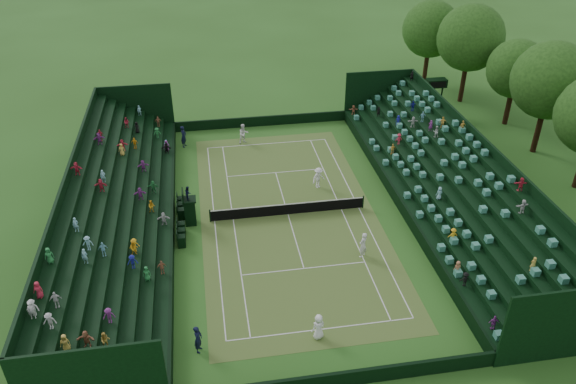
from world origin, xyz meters
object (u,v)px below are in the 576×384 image
at_px(tennis_net, 288,209).
at_px(umpire_chair, 189,208).
at_px(player_near_west, 319,327).
at_px(player_near_east, 363,245).
at_px(player_far_east, 318,178).
at_px(player_far_west, 244,134).

relative_size(tennis_net, umpire_chair, 3.68).
xyz_separation_m(tennis_net, player_near_west, (-0.34, -12.45, 0.30)).
xyz_separation_m(tennis_net, player_near_east, (4.12, -5.75, 0.42)).
relative_size(tennis_net, player_far_east, 6.57).
bearing_deg(player_far_west, player_near_east, -90.00).
height_order(player_near_east, player_far_east, player_near_east).
relative_size(player_near_west, player_far_east, 0.94).
xyz_separation_m(tennis_net, player_far_east, (3.05, 3.51, 0.36)).
bearing_deg(player_far_west, tennis_net, -99.29).
height_order(player_far_west, player_far_east, player_far_west).
bearing_deg(tennis_net, player_far_west, 99.60).
relative_size(tennis_net, player_far_west, 6.11).
distance_m(umpire_chair, player_near_east, 12.71).
xyz_separation_m(umpire_chair, player_far_west, (5.10, 12.38, -0.40)).
bearing_deg(umpire_chair, tennis_net, -0.22).
xyz_separation_m(player_near_east, player_far_east, (-1.06, 9.25, -0.06)).
bearing_deg(player_far_west, player_near_west, -104.86).
distance_m(tennis_net, umpire_chair, 7.25).
height_order(tennis_net, umpire_chair, umpire_chair).
bearing_deg(player_far_east, tennis_net, -159.89).
relative_size(tennis_net, player_near_east, 6.15).
relative_size(tennis_net, player_near_west, 7.02).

